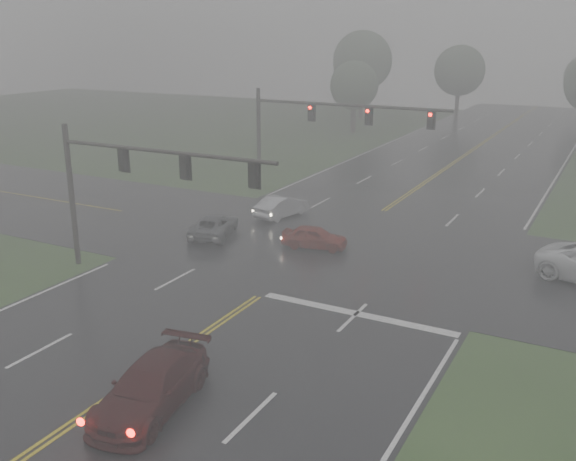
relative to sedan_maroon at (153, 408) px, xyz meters
The scene contains 12 objects.
main_road 15.09m from the sedan_maroon, 95.90° to the left, with size 18.00×160.00×0.02m, color black.
cross_street 17.08m from the sedan_maroon, 95.21° to the left, with size 120.00×14.00×0.02m, color black.
stop_bar 9.86m from the sedan_maroon, 72.60° to the left, with size 8.50×0.50×0.01m, color white.
sedan_maroon is the anchor object (origin of this frame).
sedan_red 16.42m from the sedan_maroon, 97.99° to the left, with size 1.42×3.53×1.20m, color maroon.
sedan_silver 21.88m from the sedan_maroon, 107.97° to the left, with size 1.40×4.02×1.32m, color #B6B8BE.
car_grey 17.56m from the sedan_maroon, 118.10° to the left, with size 2.02×4.37×1.22m, color #4E5055.
signal_gantry_near 12.81m from the sedan_maroon, 134.00° to the left, with size 11.66×0.31×7.00m.
signal_gantry_far 28.00m from the sedan_maroon, 105.51° to the left, with size 14.06×0.37×7.37m.
tree_nw_a 58.69m from the sedan_maroon, 106.45° to the left, with size 5.52×5.52×8.11m.
tree_n_mid 74.08m from the sedan_maroon, 96.88° to the left, with size 6.56×6.56×9.63m.
tree_nw_b 71.40m from the sedan_maroon, 106.69° to the left, with size 7.80×7.80×11.46m.
Camera 1 is at (13.40, -8.33, 11.14)m, focal length 40.00 mm.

